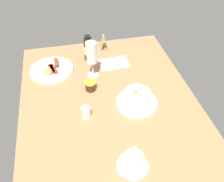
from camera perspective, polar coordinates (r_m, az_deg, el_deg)
name	(u,v)px	position (r cm, az deg, el deg)	size (l,w,h in cm)	color
ground_plane	(109,104)	(118.33, -0.68, -3.00)	(110.00, 84.00, 3.00)	#B27F51
porridge_bowl	(137,98)	(114.57, 5.88, -1.74)	(19.69, 19.69, 7.83)	white
cutlery_setting	(113,63)	(140.72, 0.28, 6.59)	(12.11, 17.35, 0.90)	white
coffee_cup	(133,162)	(94.00, 4.97, -16.12)	(12.19, 12.09, 6.34)	white
creamer_jug	(86,112)	(109.65, -6.15, -4.92)	(4.28, 5.20, 5.57)	white
wine_glass	(92,54)	(124.77, -4.78, 8.59)	(6.00, 6.00, 20.15)	white
jam_jar	(91,85)	(122.34, -5.04, 1.31)	(5.71, 5.71, 5.17)	#482517
sauce_bottle_brown	(88,49)	(141.17, -5.59, 9.82)	(4.95, 4.95, 15.28)	#382314
breakfast_plate	(52,70)	(138.66, -13.93, 4.88)	(23.46, 23.46, 3.70)	white
menu_card	(104,42)	(151.33, -1.92, 11.34)	(4.52, 5.00, 9.13)	tan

